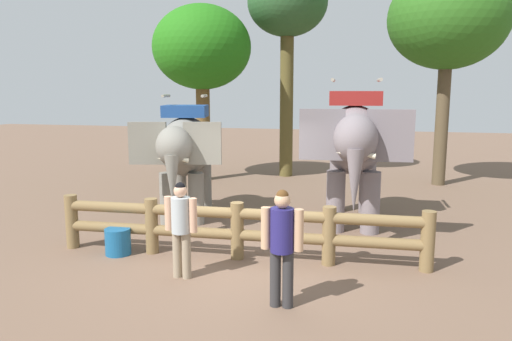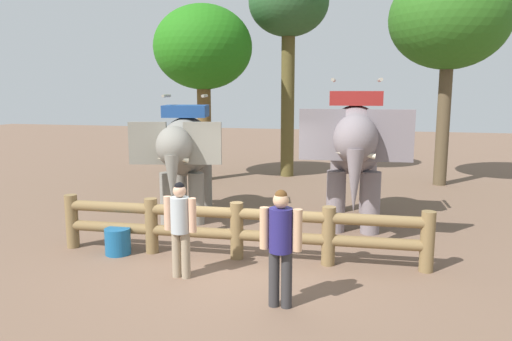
{
  "view_description": "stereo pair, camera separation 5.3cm",
  "coord_description": "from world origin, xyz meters",
  "px_view_note": "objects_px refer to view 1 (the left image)",
  "views": [
    {
      "loc": [
        2.34,
        -8.01,
        3.05
      ],
      "look_at": [
        0.0,
        1.7,
        1.4
      ],
      "focal_mm": 34.21,
      "sensor_mm": 36.0,
      "label": 1
    },
    {
      "loc": [
        2.39,
        -8.0,
        3.05
      ],
      "look_at": [
        0.0,
        1.7,
        1.4
      ],
      "focal_mm": 34.21,
      "sensor_mm": 36.0,
      "label": 2
    }
  ],
  "objects_px": {
    "log_fence": "(237,226)",
    "elephant_center": "(354,144)",
    "tree_far_right": "(202,49)",
    "tree_far_left": "(448,20)",
    "tourist_woman_in_black": "(181,223)",
    "elephant_near_left": "(185,150)",
    "tree_back_center": "(287,8)",
    "tourist_man_in_blue": "(282,240)",
    "feed_bucket": "(118,241)"
  },
  "relations": [
    {
      "from": "elephant_center",
      "to": "tourist_man_in_blue",
      "type": "xyz_separation_m",
      "value": [
        -0.78,
        -4.65,
        -0.88
      ]
    },
    {
      "from": "tourist_woman_in_black",
      "to": "tree_far_left",
      "type": "relative_size",
      "value": 0.23
    },
    {
      "from": "tourist_man_in_blue",
      "to": "tree_far_right",
      "type": "height_order",
      "value": "tree_far_right"
    },
    {
      "from": "elephant_near_left",
      "to": "tourist_woman_in_black",
      "type": "height_order",
      "value": "elephant_near_left"
    },
    {
      "from": "log_fence",
      "to": "feed_bucket",
      "type": "distance_m",
      "value": 2.29
    },
    {
      "from": "tourist_man_in_blue",
      "to": "tree_back_center",
      "type": "height_order",
      "value": "tree_back_center"
    },
    {
      "from": "elephant_near_left",
      "to": "tree_back_center",
      "type": "relative_size",
      "value": 0.49
    },
    {
      "from": "elephant_center",
      "to": "tourist_woman_in_black",
      "type": "height_order",
      "value": "elephant_center"
    },
    {
      "from": "log_fence",
      "to": "elephant_center",
      "type": "bearing_deg",
      "value": 55.88
    },
    {
      "from": "log_fence",
      "to": "tree_far_right",
      "type": "relative_size",
      "value": 1.17
    },
    {
      "from": "tree_back_center",
      "to": "feed_bucket",
      "type": "relative_size",
      "value": 14.48
    },
    {
      "from": "feed_bucket",
      "to": "elephant_near_left",
      "type": "bearing_deg",
      "value": 85.06
    },
    {
      "from": "tree_far_right",
      "to": "elephant_center",
      "type": "bearing_deg",
      "value": -41.17
    },
    {
      "from": "tree_far_left",
      "to": "tree_back_center",
      "type": "distance_m",
      "value": 5.19
    },
    {
      "from": "tourist_woman_in_black",
      "to": "tree_far_right",
      "type": "height_order",
      "value": "tree_far_right"
    },
    {
      "from": "tree_far_left",
      "to": "feed_bucket",
      "type": "bearing_deg",
      "value": -127.74
    },
    {
      "from": "tourist_woman_in_black",
      "to": "tree_back_center",
      "type": "height_order",
      "value": "tree_back_center"
    },
    {
      "from": "elephant_center",
      "to": "tree_far_left",
      "type": "relative_size",
      "value": 0.57
    },
    {
      "from": "elephant_near_left",
      "to": "feed_bucket",
      "type": "bearing_deg",
      "value": -94.94
    },
    {
      "from": "log_fence",
      "to": "tree_far_right",
      "type": "distance_m",
      "value": 8.94
    },
    {
      "from": "elephant_near_left",
      "to": "tourist_woman_in_black",
      "type": "distance_m",
      "value": 3.94
    },
    {
      "from": "elephant_near_left",
      "to": "elephant_center",
      "type": "height_order",
      "value": "elephant_center"
    },
    {
      "from": "elephant_center",
      "to": "tourist_man_in_blue",
      "type": "relative_size",
      "value": 2.27
    },
    {
      "from": "log_fence",
      "to": "tourist_woman_in_black",
      "type": "bearing_deg",
      "value": -119.92
    },
    {
      "from": "elephant_near_left",
      "to": "elephant_center",
      "type": "distance_m",
      "value": 3.95
    },
    {
      "from": "log_fence",
      "to": "feed_bucket",
      "type": "relative_size",
      "value": 13.8
    },
    {
      "from": "log_fence",
      "to": "tree_back_center",
      "type": "xyz_separation_m",
      "value": [
        -0.67,
        8.83,
        5.21
      ]
    },
    {
      "from": "elephant_center",
      "to": "elephant_near_left",
      "type": "bearing_deg",
      "value": -175.21
    },
    {
      "from": "elephant_near_left",
      "to": "feed_bucket",
      "type": "height_order",
      "value": "elephant_near_left"
    },
    {
      "from": "tree_far_right",
      "to": "tree_back_center",
      "type": "bearing_deg",
      "value": 28.46
    },
    {
      "from": "log_fence",
      "to": "elephant_center",
      "type": "xyz_separation_m",
      "value": [
        1.94,
        2.86,
        1.26
      ]
    },
    {
      "from": "tourist_woman_in_black",
      "to": "tree_back_center",
      "type": "distance_m",
      "value": 11.06
    },
    {
      "from": "log_fence",
      "to": "elephant_center",
      "type": "relative_size",
      "value": 1.77
    },
    {
      "from": "tourist_woman_in_black",
      "to": "tree_far_left",
      "type": "height_order",
      "value": "tree_far_left"
    },
    {
      "from": "log_fence",
      "to": "feed_bucket",
      "type": "bearing_deg",
      "value": -172.32
    },
    {
      "from": "tree_far_left",
      "to": "tree_back_center",
      "type": "relative_size",
      "value": 0.95
    },
    {
      "from": "tree_far_left",
      "to": "tree_far_right",
      "type": "bearing_deg",
      "value": -172.99
    },
    {
      "from": "tree_far_right",
      "to": "tree_far_left",
      "type": "bearing_deg",
      "value": 7.01
    },
    {
      "from": "elephant_near_left",
      "to": "feed_bucket",
      "type": "xyz_separation_m",
      "value": [
        -0.24,
        -2.83,
        -1.41
      ]
    },
    {
      "from": "log_fence",
      "to": "tree_far_left",
      "type": "distance_m",
      "value": 10.54
    },
    {
      "from": "tree_far_left",
      "to": "feed_bucket",
      "type": "height_order",
      "value": "tree_far_left"
    },
    {
      "from": "elephant_near_left",
      "to": "tourist_woman_in_black",
      "type": "relative_size",
      "value": 2.2
    },
    {
      "from": "tree_far_right",
      "to": "tourist_woman_in_black",
      "type": "bearing_deg",
      "value": -72.78
    },
    {
      "from": "log_fence",
      "to": "tourist_man_in_blue",
      "type": "xyz_separation_m",
      "value": [
        1.16,
        -1.79,
        0.38
      ]
    },
    {
      "from": "tourist_man_in_blue",
      "to": "tree_far_right",
      "type": "distance_m",
      "value": 10.76
    },
    {
      "from": "elephant_near_left",
      "to": "log_fence",
      "type": "bearing_deg",
      "value": -51.73
    },
    {
      "from": "tree_far_left",
      "to": "tree_back_center",
      "type": "bearing_deg",
      "value": 174.88
    },
    {
      "from": "log_fence",
      "to": "tourist_man_in_blue",
      "type": "relative_size",
      "value": 4.03
    },
    {
      "from": "log_fence",
      "to": "tourist_woman_in_black",
      "type": "xyz_separation_m",
      "value": [
        -0.63,
        -1.1,
        0.32
      ]
    },
    {
      "from": "log_fence",
      "to": "tree_back_center",
      "type": "height_order",
      "value": "tree_back_center"
    }
  ]
}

